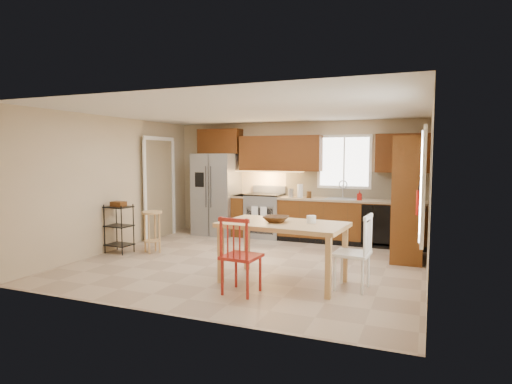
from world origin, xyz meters
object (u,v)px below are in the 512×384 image
Objects in this scene: chair_white at (352,252)px; table_bowl at (276,222)px; soap_bottle at (360,195)px; pantry at (409,199)px; bar_stool at (152,232)px; chair_red at (241,255)px; utility_cart at (119,228)px; range_stove at (265,216)px; fire_extinguisher at (420,203)px; dining_table at (283,253)px; table_jar at (311,221)px; refrigerator at (216,194)px.

chair_white is 1.11m from table_bowl.
pantry reaches higher than soap_bottle.
chair_white is 3.85m from bar_stool.
chair_red reaches higher than utility_cart.
range_stove is at bearing 113.41° from table_bowl.
bar_stool is (-4.57, -0.13, -0.72)m from fire_extinguisher.
range_stove is 2.56× the size of fire_extinguisher.
dining_table is 0.60m from table_jar.
fire_extinguisher is at bearing 42.00° from chair_red.
table_bowl is at bearing -175.69° from dining_table.
fire_extinguisher is at bearing -59.47° from soap_bottle.
utility_cart is at bearing 173.85° from dining_table.
pantry is at bearing -12.62° from refrigerator.
utility_cart is at bearing -108.89° from refrigerator.
soap_bottle is (3.18, -0.02, 0.09)m from refrigerator.
refrigerator is 9.53× the size of soap_bottle.
range_stove is 3.80m from chair_white.
bar_stool is at bearing 162.41° from table_bowl.
pantry is at bearing -18.29° from range_stove.
table_jar reaches higher than dining_table.
bar_stool is 0.85× the size of utility_cart.
fire_extinguisher is at bearing 26.01° from bar_stool.
dining_table is at bearing -150.86° from fire_extinguisher.
pantry is 2.34× the size of utility_cart.
dining_table is 0.74m from chair_red.
chair_red reaches higher than range_stove.
pantry is at bearing 39.48° from bar_stool.
fire_extinguisher is 4.63m from bar_stool.
pantry reaches higher than utility_cart.
soap_bottle is 4.05m from bar_stool.
utility_cart is (-3.01, 1.27, -0.06)m from chair_red.
table_jar is at bearing 12.53° from table_bowl.
table_jar is at bearing -44.14° from refrigerator.
bar_stool is at bearing -164.93° from pantry.
refrigerator is 1.81× the size of chair_white.
bar_stool is (-3.76, 0.81, -0.12)m from chair_white.
refrigerator is at bearing 135.86° from table_jar.
bar_stool is (-2.46, 1.51, -0.12)m from chair_red.
fire_extinguisher is at bearing -24.52° from refrigerator.
refrigerator is 1.24m from range_stove.
utility_cart is (-3.74, 0.51, -0.43)m from table_jar.
refrigerator is 3.85m from table_bowl.
range_stove is 3.33m from dining_table.
range_stove is 3.19m from pantry.
dining_table is at bearing 66.01° from chair_red.
table_jar is (-1.19, -1.93, -0.17)m from pantry.
pantry reaches higher than fire_extinguisher.
table_bowl reaches higher than bar_stool.
table_jar is at bearing 88.63° from chair_white.
fire_extinguisher reaches higher than chair_red.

